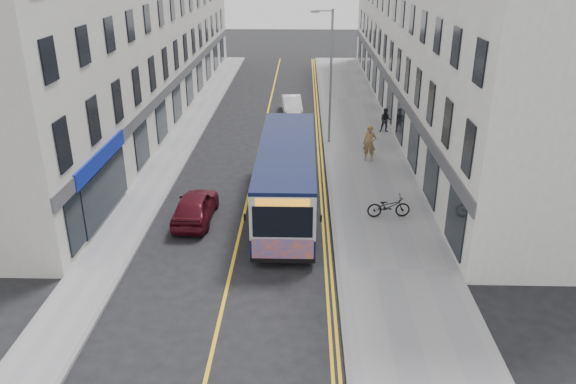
# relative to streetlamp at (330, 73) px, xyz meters

# --- Properties ---
(ground) EXTENTS (140.00, 140.00, 0.00)m
(ground) POSITION_rel_streetlamp_xyz_m (-4.17, -14.00, -4.38)
(ground) COLOR black
(ground) RESTS_ON ground
(pavement_east) EXTENTS (4.50, 64.00, 0.12)m
(pavement_east) POSITION_rel_streetlamp_xyz_m (2.08, -2.00, -4.32)
(pavement_east) COLOR gray
(pavement_east) RESTS_ON ground
(pavement_west) EXTENTS (2.00, 64.00, 0.12)m
(pavement_west) POSITION_rel_streetlamp_xyz_m (-9.17, -2.00, -4.32)
(pavement_west) COLOR gray
(pavement_west) RESTS_ON ground
(kerb_east) EXTENTS (0.18, 64.00, 0.13)m
(kerb_east) POSITION_rel_streetlamp_xyz_m (-0.17, -2.00, -4.32)
(kerb_east) COLOR slate
(kerb_east) RESTS_ON ground
(kerb_west) EXTENTS (0.18, 64.00, 0.13)m
(kerb_west) POSITION_rel_streetlamp_xyz_m (-8.17, -2.00, -4.32)
(kerb_west) COLOR slate
(kerb_west) RESTS_ON ground
(road_centre_line) EXTENTS (0.12, 64.00, 0.01)m
(road_centre_line) POSITION_rel_streetlamp_xyz_m (-4.17, -2.00, -4.38)
(road_centre_line) COLOR yellow
(road_centre_line) RESTS_ON ground
(road_dbl_yellow_inner) EXTENTS (0.10, 64.00, 0.01)m
(road_dbl_yellow_inner) POSITION_rel_streetlamp_xyz_m (-0.62, -2.00, -4.38)
(road_dbl_yellow_inner) COLOR yellow
(road_dbl_yellow_inner) RESTS_ON ground
(road_dbl_yellow_outer) EXTENTS (0.10, 64.00, 0.01)m
(road_dbl_yellow_outer) POSITION_rel_streetlamp_xyz_m (-0.42, -2.00, -4.38)
(road_dbl_yellow_outer) COLOR yellow
(road_dbl_yellow_outer) RESTS_ON ground
(terrace_east) EXTENTS (6.00, 46.00, 13.00)m
(terrace_east) POSITION_rel_streetlamp_xyz_m (7.33, 7.00, 2.12)
(terrace_east) COLOR white
(terrace_east) RESTS_ON ground
(terrace_west) EXTENTS (6.00, 46.00, 13.00)m
(terrace_west) POSITION_rel_streetlamp_xyz_m (-13.17, 7.00, 2.12)
(terrace_west) COLOR silver
(terrace_west) RESTS_ON ground
(streetlamp) EXTENTS (1.32, 0.18, 8.00)m
(streetlamp) POSITION_rel_streetlamp_xyz_m (0.00, 0.00, 0.00)
(streetlamp) COLOR gray
(streetlamp) RESTS_ON ground
(city_bus) EXTENTS (2.51, 10.75, 3.12)m
(city_bus) POSITION_rel_streetlamp_xyz_m (-2.24, -9.79, -2.68)
(city_bus) COLOR black
(city_bus) RESTS_ON ground
(bicycle) EXTENTS (1.95, 0.82, 1.00)m
(bicycle) POSITION_rel_streetlamp_xyz_m (2.29, -10.68, -3.76)
(bicycle) COLOR black
(bicycle) RESTS_ON pavement_east
(pedestrian_near) EXTENTS (0.82, 0.63, 2.01)m
(pedestrian_near) POSITION_rel_streetlamp_xyz_m (2.19, -3.33, -3.26)
(pedestrian_near) COLOR olive
(pedestrian_near) RESTS_ON pavement_east
(pedestrian_far) EXTENTS (0.82, 0.66, 1.58)m
(pedestrian_far) POSITION_rel_streetlamp_xyz_m (3.83, 2.13, -3.47)
(pedestrian_far) COLOR black
(pedestrian_far) RESTS_ON pavement_east
(car_white) EXTENTS (1.70, 3.91, 1.25)m
(car_white) POSITION_rel_streetlamp_xyz_m (-2.37, 7.03, -3.76)
(car_white) COLOR white
(car_white) RESTS_ON ground
(car_maroon) EXTENTS (1.70, 4.01, 1.35)m
(car_maroon) POSITION_rel_streetlamp_xyz_m (-6.24, -11.02, -3.71)
(car_maroon) COLOR #4A0C17
(car_maroon) RESTS_ON ground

